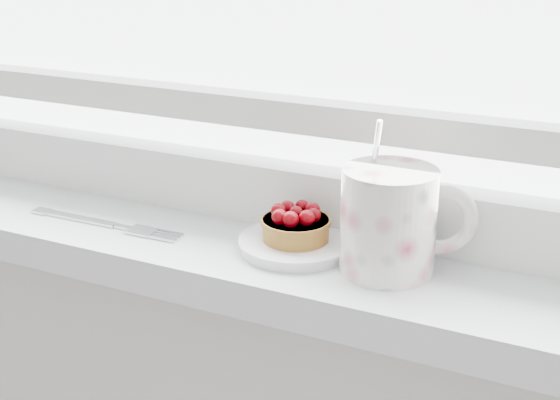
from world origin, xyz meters
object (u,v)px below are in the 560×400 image
Objects in this scene: fork at (103,223)px; raspberry_tart at (296,224)px; saucer at (296,244)px; floral_mug at (392,219)px.

raspberry_tart is at bearing 8.37° from fork.
saucer is 0.23m from fork.
raspberry_tart is 0.24m from fork.
saucer is 0.02m from raspberry_tart.
fork is (-0.23, -0.03, -0.00)m from saucer.
raspberry_tart is at bearing -80.40° from saucer.
floral_mug is at bearing -2.77° from raspberry_tart.
saucer is 0.60× the size of fork.
raspberry_tart is (0.00, -0.00, 0.02)m from saucer.
floral_mug is (0.11, -0.01, 0.05)m from saucer.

